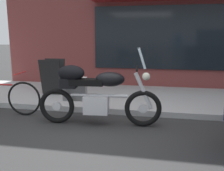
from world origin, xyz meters
name	(u,v)px	position (x,y,z in m)	size (l,w,h in m)	color
ground_plane	(103,138)	(0.00, 0.00, 0.00)	(80.00, 80.00, 0.00)	#2D2D2D
touring_motorcycle	(92,92)	(-0.33, 0.61, 0.61)	(2.24, 0.62, 1.41)	black
parked_bicycle	(0,96)	(-2.37, 0.79, 0.38)	(1.75, 0.48, 0.94)	black
sandwich_board_sign	(52,77)	(-1.85, 2.24, 0.58)	(0.55, 0.41, 0.90)	black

